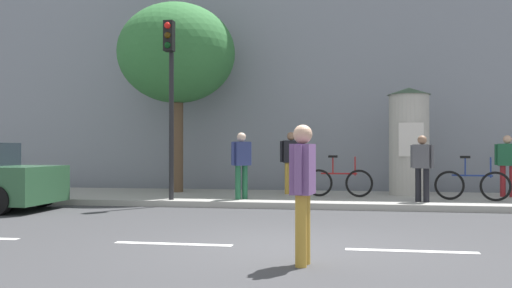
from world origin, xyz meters
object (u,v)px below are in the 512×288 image
Objects in this scene: pedestrian_in_red_top at (422,163)px; pedestrian_in_dark_shirt at (291,157)px; pedestrian_with_backpack at (508,160)px; street_tree at (177,54)px; pedestrian_with_bag at (241,159)px; poster_column at (409,140)px; bicycle_leaning at (339,182)px; traffic_light at (170,80)px; bicycle_upright at (472,185)px; pedestrian_tallest at (303,183)px.

pedestrian_in_dark_shirt reaches higher than pedestrian_in_red_top.
street_tree is at bearing 178.85° from pedestrian_with_backpack.
street_tree is at bearing 139.35° from pedestrian_with_bag.
pedestrian_with_bag is at bearing -154.66° from poster_column.
pedestrian_in_red_top is 3.77m from pedestrian_in_dark_shirt.
traffic_light is at bearing -158.12° from bicycle_leaning.
pedestrian_in_red_top is at bearing -28.27° from pedestrian_in_dark_shirt.
street_tree is at bearing 169.82° from bicycle_upright.
pedestrian_with_backpack is 0.97× the size of pedestrian_with_bag.
street_tree is (-6.63, -0.04, 2.55)m from poster_column.
street_tree is 3.13× the size of bicycle_leaning.
traffic_light reaches higher than pedestrian_in_red_top.
poster_column is at bearing 26.24° from bicycle_leaning.
bicycle_leaning is (4.09, 1.64, -2.57)m from traffic_light.
pedestrian_in_red_top is at bearing -87.26° from poster_column.
pedestrian_tallest is 1.08× the size of pedestrian_in_red_top.
bicycle_upright is at bearing 8.58° from traffic_light.
pedestrian_in_dark_shirt is at bearing 58.52° from pedestrian_with_bag.
bicycle_leaning is (4.74, -0.89, -3.65)m from street_tree.
pedestrian_in_dark_shirt reaches higher than pedestrian_tallest.
traffic_light reaches higher than bicycle_leaning.
bicycle_leaning is 1.02× the size of bicycle_upright.
pedestrian_with_bag is (-4.30, -2.04, -0.50)m from poster_column.
traffic_light is 0.80× the size of street_tree.
pedestrian_in_dark_shirt is (-5.71, -0.05, 0.06)m from pedestrian_with_backpack.
poster_column is (5.98, 2.57, -1.47)m from traffic_light.
pedestrian_tallest is 7.30m from pedestrian_with_bag.
pedestrian_tallest is at bearing -117.80° from pedestrian_with_backpack.
traffic_light is 2.79× the size of pedestrian_in_red_top.
pedestrian_tallest is 8.10m from bicycle_leaning.
pedestrian_in_red_top is at bearing -142.45° from pedestrian_with_backpack.
traffic_light reaches higher than poster_column.
pedestrian_in_dark_shirt is (-3.32, 1.78, 0.11)m from pedestrian_in_red_top.
poster_column is 1.76× the size of pedestrian_with_bag.
pedestrian_tallest is 0.97× the size of bicycle_leaning.
poster_column is 1.66× the size of bicycle_leaning.
pedestrian_in_dark_shirt reaches higher than pedestrian_with_backpack.
bicycle_leaning is at bearing -26.29° from pedestrian_in_dark_shirt.
poster_column reaches higher than pedestrian_with_backpack.
bicycle_leaning is (1.33, -0.66, -0.63)m from pedestrian_in_dark_shirt.
bicycle_leaning is at bearing -153.76° from poster_column.
pedestrian_with_bag is at bearing 17.75° from traffic_light.
poster_column is at bearing 92.74° from pedestrian_in_red_top.
poster_column reaches higher than bicycle_upright.
pedestrian_with_bag reaches higher than bicycle_leaning.
pedestrian_tallest is 7.31m from pedestrian_in_red_top.
street_tree is 3.24× the size of pedestrian_tallest.
street_tree is at bearing 169.32° from bicycle_leaning.
poster_column is 4.78m from pedestrian_with_bag.
traffic_light is at bearing 120.76° from pedestrian_tallest.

